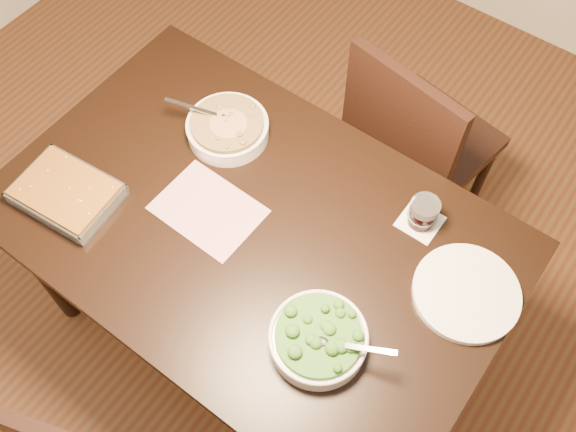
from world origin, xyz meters
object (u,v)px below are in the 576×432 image
Objects in this scene: baking_dish at (67,193)px; chair_far at (413,142)px; stew_bowl at (228,128)px; table at (254,242)px; dinner_plate at (466,293)px; wine_tumbler at (423,212)px; broccoli_bowl at (318,339)px.

chair_far is (0.61, 0.92, -0.26)m from baking_dish.
baking_dish is at bearing -116.55° from stew_bowl.
table is 0.60m from dinner_plate.
stew_bowl is 0.62m from wine_tumbler.
stew_bowl is 0.93× the size of dinner_plate.
baking_dish is at bearing 65.75° from chair_far.
baking_dish is 3.28× the size of wine_tumbler.
baking_dish is 1.06× the size of dinner_plate.
wine_tumbler is 0.10× the size of chair_far.
baking_dish is at bearing -158.96° from dinner_plate.
table is 0.35m from stew_bowl.
broccoli_bowl is at bearing -0.71° from baking_dish.
table is 5.21× the size of broccoli_bowl.
dinner_plate is (0.57, 0.16, 0.10)m from table.
dinner_plate is 0.30× the size of chair_far.
table is at bearing 87.48° from chair_far.
broccoli_bowl reaches higher than wine_tumbler.
table is 0.54m from baking_dish.
table is 0.40m from broccoli_bowl.
table is at bearing 153.38° from broccoli_bowl.
stew_bowl is at bearing 58.09° from baking_dish.
chair_far is at bearing 50.86° from stew_bowl.
chair_far is at bearing 102.51° from broccoli_bowl.
wine_tumbler is (0.36, 0.28, 0.14)m from table.
broccoli_bowl reaches higher than baking_dish.
chair_far reaches higher than baking_dish.
table is 1.53× the size of chair_far.
table is 4.78× the size of baking_dish.
stew_bowl is 0.28× the size of chair_far.
chair_far is at bearing 128.72° from dinner_plate.
broccoli_bowl is 0.41m from dinner_plate.
wine_tumbler is at bearing 86.54° from broccoli_bowl.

